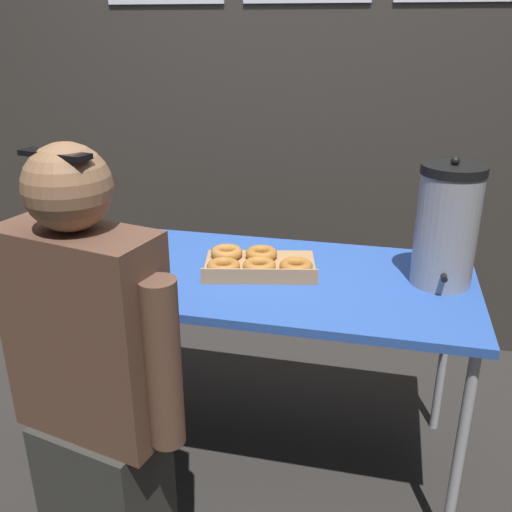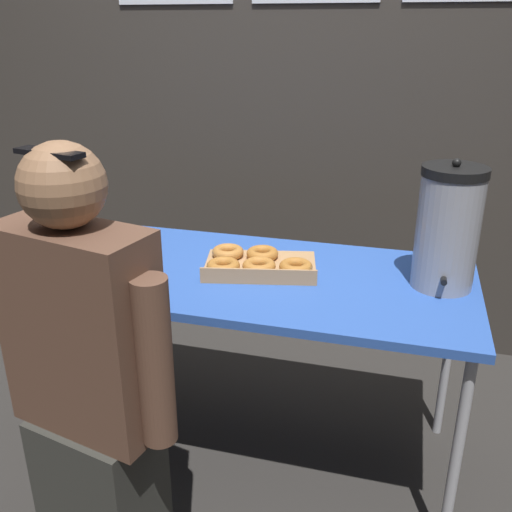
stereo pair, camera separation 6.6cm
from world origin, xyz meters
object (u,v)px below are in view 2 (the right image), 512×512
object	(u,v)px
donut_box	(256,263)
cell_phone	(129,271)
coffee_urn	(448,228)
person_seated	(89,385)

from	to	relation	value
donut_box	cell_phone	xyz separation A→B (m)	(-0.40, -0.13, -0.02)
coffee_urn	cell_phone	bearing A→B (deg)	-170.65
donut_box	person_seated	bearing A→B (deg)	-130.21
donut_box	cell_phone	size ratio (longest dim) A/B	2.75
donut_box	coffee_urn	xyz separation A→B (m)	(0.59, 0.03, 0.17)
coffee_urn	person_seated	size ratio (longest dim) A/B	0.32
coffee_urn	cell_phone	distance (m)	1.03
donut_box	cell_phone	bearing A→B (deg)	-173.85
coffee_urn	donut_box	bearing A→B (deg)	-176.91
cell_phone	person_seated	size ratio (longest dim) A/B	0.12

